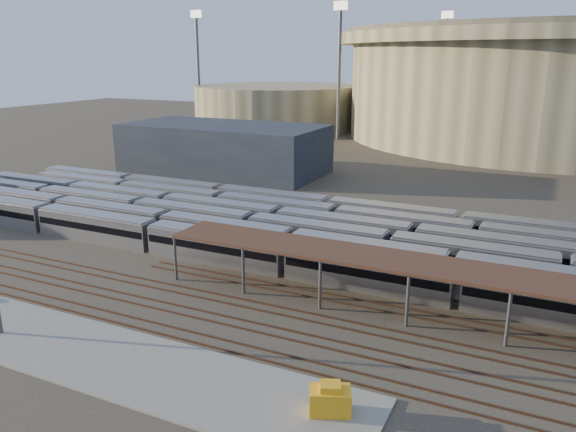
# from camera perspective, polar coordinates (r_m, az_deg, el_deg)

# --- Properties ---
(ground) EXTENTS (420.00, 420.00, 0.00)m
(ground) POSITION_cam_1_polar(r_m,az_deg,el_deg) (58.58, -5.64, -8.17)
(ground) COLOR #383026
(ground) RESTS_ON ground
(apron) EXTENTS (50.00, 9.00, 0.20)m
(apron) POSITION_cam_1_polar(r_m,az_deg,el_deg) (50.90, -19.64, -12.90)
(apron) COLOR gray
(apron) RESTS_ON ground
(subway_trains) EXTENTS (121.34, 23.90, 3.60)m
(subway_trains) POSITION_cam_1_polar(r_m,az_deg,el_deg) (73.84, 0.81, -1.42)
(subway_trains) COLOR silver
(subway_trains) RESTS_ON ground
(inspection_shed) EXTENTS (60.30, 6.00, 5.30)m
(inspection_shed) POSITION_cam_1_polar(r_m,az_deg,el_deg) (53.36, 17.39, -5.54)
(inspection_shed) COLOR #504F54
(inspection_shed) RESTS_ON ground
(empty_tracks) EXTENTS (170.00, 9.62, 0.18)m
(empty_tracks) POSITION_cam_1_polar(r_m,az_deg,el_deg) (54.74, -8.38, -9.97)
(empty_tracks) COLOR #4C3323
(empty_tracks) RESTS_ON ground
(stadium) EXTENTS (124.00, 124.00, 32.50)m
(stadium) POSITION_cam_1_polar(r_m,az_deg,el_deg) (185.70, 25.17, 12.24)
(stadium) COLOR tan
(stadium) RESTS_ON ground
(secondary_arena) EXTENTS (56.00, 56.00, 14.00)m
(secondary_arena) POSITION_cam_1_polar(r_m,az_deg,el_deg) (197.10, -1.14, 11.08)
(secondary_arena) COLOR tan
(secondary_arena) RESTS_ON ground
(service_building) EXTENTS (42.00, 20.00, 10.00)m
(service_building) POSITION_cam_1_polar(r_m,az_deg,el_deg) (120.16, -6.54, 6.85)
(service_building) COLOR #1E232D
(service_building) RESTS_ON ground
(floodlight_0) EXTENTS (4.00, 1.00, 38.40)m
(floodlight_0) POSITION_cam_1_polar(r_m,az_deg,el_deg) (166.04, 5.22, 14.82)
(floodlight_0) COLOR #504F54
(floodlight_0) RESTS_ON ground
(floodlight_1) EXTENTS (4.00, 1.00, 38.40)m
(floodlight_1) POSITION_cam_1_polar(r_m,az_deg,el_deg) (200.47, -9.12, 14.88)
(floodlight_1) COLOR #504F54
(floodlight_1) RESTS_ON ground
(floodlight_3) EXTENTS (4.00, 1.00, 38.40)m
(floodlight_3) POSITION_cam_1_polar(r_m,az_deg,el_deg) (209.04, 15.54, 14.56)
(floodlight_3) COLOR #504F54
(floodlight_3) RESTS_ON ground
(yellow_equipment) EXTENTS (3.30, 2.75, 1.77)m
(yellow_equipment) POSITION_cam_1_polar(r_m,az_deg,el_deg) (40.66, 4.29, -18.20)
(yellow_equipment) COLOR orange
(yellow_equipment) RESTS_ON apron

